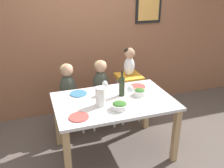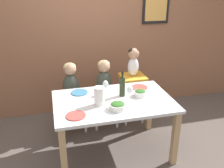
% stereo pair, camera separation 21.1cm
% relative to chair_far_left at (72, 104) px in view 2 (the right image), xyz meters
% --- Properties ---
extents(ground_plane, '(14.00, 14.00, 0.00)m').
position_rel_chair_far_left_xyz_m(ground_plane, '(0.44, -0.69, -0.40)').
color(ground_plane, '#564C47').
extents(wall_back, '(10.00, 0.09, 2.70)m').
position_rel_chair_far_left_xyz_m(wall_back, '(0.44, 0.59, 0.95)').
color(wall_back, '#8E5B42').
rests_on(wall_back, ground_plane).
extents(dining_table, '(1.41, 0.91, 0.75)m').
position_rel_chair_far_left_xyz_m(dining_table, '(0.44, -0.69, 0.24)').
color(dining_table, silver).
rests_on(dining_table, ground_plane).
extents(chair_far_left, '(0.42, 0.42, 0.47)m').
position_rel_chair_far_left_xyz_m(chair_far_left, '(0.00, 0.00, 0.00)').
color(chair_far_left, silver).
rests_on(chair_far_left, ground_plane).
extents(chair_far_center, '(0.42, 0.42, 0.47)m').
position_rel_chair_far_left_xyz_m(chair_far_center, '(0.48, 0.00, 0.00)').
color(chair_far_center, silver).
rests_on(chair_far_center, ground_plane).
extents(chair_right_highchair, '(0.36, 0.36, 0.75)m').
position_rel_chair_far_left_xyz_m(chair_right_highchair, '(0.92, 0.00, 0.19)').
color(chair_right_highchair, silver).
rests_on(chair_right_highchair, ground_plane).
extents(person_child_left, '(0.23, 0.19, 0.56)m').
position_rel_chair_far_left_xyz_m(person_child_left, '(0.00, 0.00, 0.37)').
color(person_child_left, '#3D4238').
rests_on(person_child_left, chair_far_left).
extents(person_child_center, '(0.23, 0.19, 0.56)m').
position_rel_chair_far_left_xyz_m(person_child_center, '(0.48, 0.00, 0.37)').
color(person_child_center, '#3D4238').
rests_on(person_child_center, chair_far_center).
extents(person_baby_right, '(0.16, 0.16, 0.42)m').
position_rel_chair_far_left_xyz_m(person_baby_right, '(0.92, 0.00, 0.60)').
color(person_baby_right, silver).
rests_on(person_baby_right, chair_right_highchair).
extents(wine_bottle, '(0.07, 0.07, 0.32)m').
position_rel_chair_far_left_xyz_m(wine_bottle, '(0.57, -0.60, 0.48)').
color(wine_bottle, '#232D19').
rests_on(wine_bottle, dining_table).
extents(paper_towel_roll, '(0.12, 0.12, 0.22)m').
position_rel_chair_far_left_xyz_m(paper_towel_roll, '(0.25, -0.77, 0.46)').
color(paper_towel_roll, white).
rests_on(paper_towel_roll, dining_table).
extents(wine_glass_near, '(0.07, 0.07, 0.18)m').
position_rel_chair_far_left_xyz_m(wine_glass_near, '(0.63, -0.74, 0.48)').
color(wine_glass_near, white).
rests_on(wine_glass_near, dining_table).
extents(wine_glass_far, '(0.07, 0.07, 0.18)m').
position_rel_chair_far_left_xyz_m(wine_glass_far, '(0.39, -0.50, 0.48)').
color(wine_glass_far, white).
rests_on(wine_glass_far, dining_table).
extents(salad_bowl_large, '(0.19, 0.19, 0.09)m').
position_rel_chair_far_left_xyz_m(salad_bowl_large, '(0.43, -0.92, 0.39)').
color(salad_bowl_large, white).
rests_on(salad_bowl_large, dining_table).
extents(salad_bowl_small, '(0.15, 0.15, 0.09)m').
position_rel_chair_far_left_xyz_m(salad_bowl_small, '(0.78, -0.67, 0.39)').
color(salad_bowl_small, white).
rests_on(salad_bowl_small, dining_table).
extents(dinner_plate_front_left, '(0.21, 0.21, 0.01)m').
position_rel_chair_far_left_xyz_m(dinner_plate_front_left, '(-0.04, -0.96, 0.36)').
color(dinner_plate_front_left, '#D14C47').
rests_on(dinner_plate_front_left, dining_table).
extents(dinner_plate_back_left, '(0.21, 0.21, 0.01)m').
position_rel_chair_far_left_xyz_m(dinner_plate_back_left, '(0.07, -0.39, 0.36)').
color(dinner_plate_back_left, teal).
rests_on(dinner_plate_back_left, dining_table).
extents(dinner_plate_back_right, '(0.21, 0.21, 0.01)m').
position_rel_chair_far_left_xyz_m(dinner_plate_back_right, '(0.86, -0.43, 0.36)').
color(dinner_plate_back_right, '#D14C47').
rests_on(dinner_plate_back_right, dining_table).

